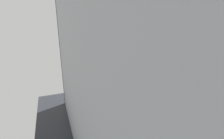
% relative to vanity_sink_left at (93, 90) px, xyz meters
% --- Properties ---
extents(wall_back, '(5.15, 0.56, 2.74)m').
position_rel_vanity_sink_left_xyz_m(wall_back, '(1.93, 0.24, 1.01)').
color(wall_back, '#999EA3').
rests_on(wall_back, ground).
extents(wall_left, '(0.12, 4.33, 2.74)m').
position_rel_vanity_sink_left_xyz_m(wall_left, '(-0.56, -1.86, 1.01)').
color(wall_left, '#999EA3').
rests_on(wall_left, ground).
extents(bath_mat, '(0.68, 0.44, 0.01)m').
position_rel_vanity_sink_left_xyz_m(bath_mat, '(0.00, -0.57, -0.35)').
color(bath_mat, slate).
rests_on(bath_mat, ground).
extents(vanity_sink_left, '(0.65, 0.45, 0.67)m').
position_rel_vanity_sink_left_xyz_m(vanity_sink_left, '(0.00, 0.00, 0.00)').
color(vanity_sink_left, brown).
rests_on(vanity_sink_left, ground).
extents(tap_on_left_sink, '(0.03, 0.13, 0.11)m').
position_rel_vanity_sink_left_xyz_m(tap_on_left_sink, '(0.00, 0.16, 0.38)').
color(tap_on_left_sink, silver).
rests_on(tap_on_left_sink, vanity_sink_left).
extents(toilet, '(0.48, 0.62, 1.00)m').
position_rel_vanity_sink_left_xyz_m(toilet, '(1.10, -0.02, 0.02)').
color(toilet, brown).
rests_on(toilet, ground).
extents(toothbrush_cup, '(0.07, 0.07, 0.20)m').
position_rel_vanity_sink_left_xyz_m(toothbrush_cup, '(-0.24, 0.14, 0.37)').
color(toothbrush_cup, silver).
rests_on(toothbrush_cup, vanity_sink_left).
extents(soap_dispenser, '(0.06, 0.06, 0.20)m').
position_rel_vanity_sink_left_xyz_m(soap_dispenser, '(0.25, 0.15, 0.40)').
color(soap_dispenser, white).
rests_on(soap_dispenser, vanity_sink_left).
extents(shower_tray, '(0.96, 1.00, 1.95)m').
position_rel_vanity_sink_left_xyz_m(shower_tray, '(3.64, -0.49, 0.05)').
color(shower_tray, white).
rests_on(shower_tray, ground).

